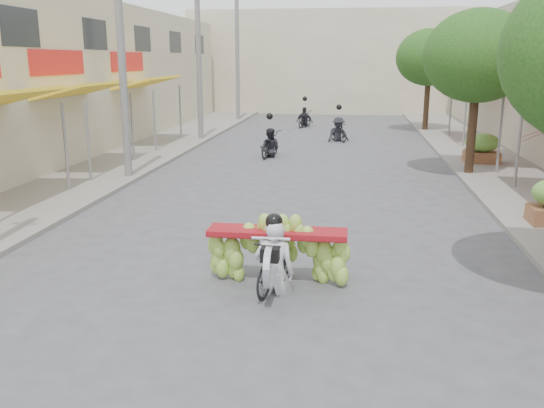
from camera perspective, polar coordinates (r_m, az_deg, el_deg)
The scene contains 14 objects.
sidewalk_left at distance 22.20m, azimuth -15.00°, elevation 4.23°, with size 4.00×60.00×0.12m, color gray.
sidewalk_right at distance 21.19m, azimuth 22.63°, elevation 3.16°, with size 4.00×60.00×0.12m, color gray.
far_building at distance 43.18m, azimuth 5.96°, elevation 13.80°, with size 20.00×6.00×7.00m, color beige.
utility_pole_mid at distance 18.52m, azimuth -14.73°, elevation 14.71°, with size 0.60×0.24×8.00m.
utility_pole_far at distance 27.07m, azimuth -7.29°, elevation 14.72°, with size 0.60×0.24×8.00m.
utility_pole_back at distance 35.84m, azimuth -3.45°, elevation 14.64°, with size 0.60×0.24×8.00m.
street_tree_mid at distance 19.54m, azimuth 19.75°, elevation 13.59°, with size 3.40×3.40×5.25m.
street_tree_far at distance 31.39m, azimuth 15.33°, elevation 13.81°, with size 3.40×3.40×5.25m.
produce_crate_far at distance 21.86m, azimuth 20.11°, elevation 5.43°, with size 1.20×0.88×1.16m.
banana_motorbike at distance 9.48m, azimuth 0.37°, elevation -3.99°, with size 2.33×1.80×2.24m.
pedestrian at distance 21.90m, azimuth 19.38°, elevation 6.43°, with size 1.05×1.04×1.88m.
bg_motorbike_a at distance 22.40m, azimuth -0.23°, elevation 6.51°, with size 0.96×1.87×1.95m.
bg_motorbike_b at distance 26.88m, azimuth 6.61°, elevation 8.03°, with size 1.19×1.51×1.95m.
bg_motorbike_c at distance 32.54m, azimuth 3.25°, elevation 8.99°, with size 1.09×1.76×1.95m.
Camera 1 is at (1.57, -5.16, 3.70)m, focal length 38.00 mm.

